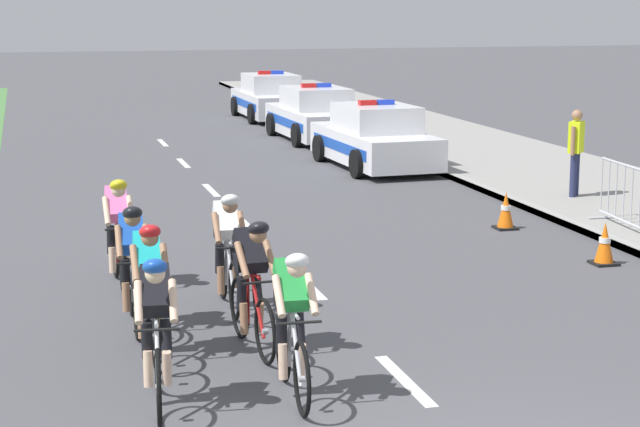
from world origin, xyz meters
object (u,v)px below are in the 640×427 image
at_px(police_car_nearest, 375,139).
at_px(spectator_closest, 576,147).
at_px(police_car_second, 315,116).
at_px(police_car_third, 270,98).
at_px(traffic_cone_near, 506,211).
at_px(crowd_barrier_rear, 632,199).
at_px(cyclist_fifth, 133,264).
at_px(cyclist_lead, 156,328).
at_px(cyclist_seventh, 118,230).
at_px(cyclist_sixth, 228,248).
at_px(cyclist_fourth, 252,282).
at_px(traffic_cone_mid, 605,244).
at_px(cyclist_second, 292,321).
at_px(cyclist_third, 149,286).

xyz_separation_m(police_car_nearest, spectator_closest, (2.35, -5.28, 0.40)).
height_order(police_car_second, police_car_third, same).
bearing_deg(traffic_cone_near, crowd_barrier_rear, -36.20).
bearing_deg(cyclist_fifth, cyclist_lead, -90.87).
height_order(cyclist_lead, cyclist_seventh, same).
distance_m(cyclist_sixth, police_car_third, 22.86).
relative_size(cyclist_fourth, traffic_cone_near, 2.69).
xyz_separation_m(cyclist_fourth, spectator_closest, (7.87, 7.44, 0.30)).
xyz_separation_m(cyclist_sixth, traffic_cone_mid, (5.80, 0.93, -0.48)).
xyz_separation_m(cyclist_second, police_car_nearest, (5.44, 14.30, -0.11)).
relative_size(crowd_barrier_rear, traffic_cone_near, 3.62).
bearing_deg(cyclist_lead, police_car_third, 75.12).
relative_size(cyclist_lead, cyclist_fourth, 1.00).
bearing_deg(cyclist_seventh, spectator_closest, 24.97).
relative_size(traffic_cone_mid, spectator_closest, 0.38).
bearing_deg(cyclist_seventh, cyclist_lead, -90.48).
bearing_deg(cyclist_third, traffic_cone_mid, 20.05).
relative_size(cyclist_third, cyclist_seventh, 1.00).
bearing_deg(cyclist_fourth, traffic_cone_mid, 24.56).
bearing_deg(traffic_cone_mid, cyclist_seventh, 175.46).
xyz_separation_m(cyclist_fourth, traffic_cone_mid, (5.85, 2.67, -0.48)).
height_order(cyclist_sixth, crowd_barrier_rear, cyclist_sixth).
height_order(police_car_nearest, spectator_closest, spectator_closest).
xyz_separation_m(cyclist_seventh, police_car_third, (6.71, 20.70, -0.11)).
distance_m(cyclist_second, police_car_nearest, 15.30).
relative_size(police_car_nearest, police_car_third, 1.01).
height_order(police_car_second, traffic_cone_mid, police_car_second).
bearing_deg(police_car_second, cyclist_fourth, -106.92).
bearing_deg(police_car_nearest, traffic_cone_near, -89.98).
height_order(police_car_second, spectator_closest, spectator_closest).
distance_m(cyclist_sixth, spectator_closest, 9.68).
bearing_deg(police_car_second, cyclist_third, -110.22).
height_order(cyclist_lead, cyclist_sixth, same).
bearing_deg(traffic_cone_near, cyclist_fourth, -135.44).
bearing_deg(cyclist_seventh, cyclist_sixth, -50.41).
height_order(cyclist_fifth, police_car_third, police_car_third).
height_order(cyclist_fifth, police_car_second, police_car_second).
relative_size(cyclist_second, cyclist_seventh, 1.00).
xyz_separation_m(cyclist_sixth, police_car_third, (5.47, 22.19, -0.11)).
relative_size(cyclist_fourth, police_car_third, 0.39).
relative_size(crowd_barrier_rear, spectator_closest, 1.38).
distance_m(police_car_nearest, spectator_closest, 5.80).
bearing_deg(cyclist_second, cyclist_lead, 174.84).
bearing_deg(traffic_cone_mid, cyclist_lead, -149.76).
height_order(cyclist_third, cyclist_fifth, same).
bearing_deg(traffic_cone_near, spectator_closest, 40.55).
relative_size(cyclist_seventh, traffic_cone_near, 2.69).
bearing_deg(cyclist_lead, police_car_nearest, 64.56).
xyz_separation_m(cyclist_second, traffic_cone_near, (5.45, 7.01, -0.48)).
height_order(cyclist_fifth, spectator_closest, spectator_closest).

